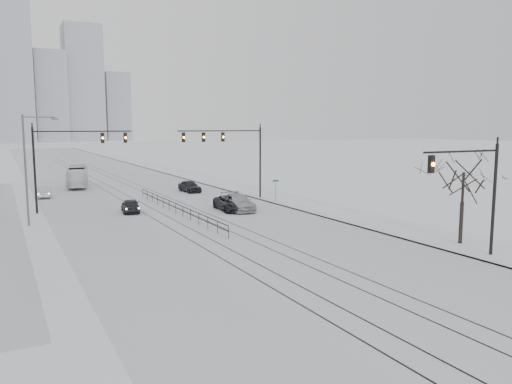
{
  "coord_description": "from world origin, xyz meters",
  "views": [
    {
      "loc": [
        -14.32,
        -14.11,
        7.99
      ],
      "look_at": [
        2.51,
        18.56,
        3.2
      ],
      "focal_mm": 35.0,
      "sensor_mm": 36.0,
      "label": 1
    }
  ],
  "objects_px": {
    "bare_tree": "(463,180)",
    "box_truck": "(78,177)",
    "traffic_mast_near": "(477,185)",
    "sedan_sb_inner": "(131,206)",
    "sedan_nb_far": "(190,186)",
    "sedan_nb_front": "(231,203)",
    "sedan_nb_right": "(238,203)",
    "sedan_sb_outer": "(44,192)"
  },
  "relations": [
    {
      "from": "bare_tree",
      "to": "box_truck",
      "type": "xyz_separation_m",
      "value": [
        -18.32,
        47.12,
        -3.1
      ]
    },
    {
      "from": "traffic_mast_near",
      "to": "sedan_sb_inner",
      "type": "bearing_deg",
      "value": 118.51
    },
    {
      "from": "bare_tree",
      "to": "sedan_nb_far",
      "type": "bearing_deg",
      "value": 100.92
    },
    {
      "from": "traffic_mast_near",
      "to": "box_truck",
      "type": "height_order",
      "value": "traffic_mast_near"
    },
    {
      "from": "bare_tree",
      "to": "sedan_nb_front",
      "type": "bearing_deg",
      "value": 111.41
    },
    {
      "from": "sedan_nb_front",
      "to": "bare_tree",
      "type": "bearing_deg",
      "value": -63.86
    },
    {
      "from": "sedan_nb_front",
      "to": "sedan_nb_far",
      "type": "bearing_deg",
      "value": 90.45
    },
    {
      "from": "box_truck",
      "to": "sedan_sb_inner",
      "type": "bearing_deg",
      "value": 103.43
    },
    {
      "from": "sedan_nb_far",
      "to": "sedan_nb_front",
      "type": "bearing_deg",
      "value": -98.6
    },
    {
      "from": "sedan_nb_right",
      "to": "sedan_nb_far",
      "type": "height_order",
      "value": "sedan_nb_right"
    },
    {
      "from": "sedan_sb_inner",
      "to": "traffic_mast_near",
      "type": "bearing_deg",
      "value": 126.86
    },
    {
      "from": "sedan_sb_outer",
      "to": "box_truck",
      "type": "height_order",
      "value": "box_truck"
    },
    {
      "from": "box_truck",
      "to": "sedan_sb_outer",
      "type": "bearing_deg",
      "value": 71.75
    },
    {
      "from": "sedan_nb_front",
      "to": "sedan_nb_right",
      "type": "relative_size",
      "value": 0.96
    },
    {
      "from": "sedan_nb_far",
      "to": "sedan_sb_inner",
      "type": "bearing_deg",
      "value": -135.08
    },
    {
      "from": "traffic_mast_near",
      "to": "sedan_sb_inner",
      "type": "distance_m",
      "value": 30.41
    },
    {
      "from": "sedan_sb_inner",
      "to": "sedan_nb_front",
      "type": "distance_m",
      "value": 9.51
    },
    {
      "from": "traffic_mast_near",
      "to": "sedan_nb_far",
      "type": "xyz_separation_m",
      "value": [
        -4.37,
        38.13,
        -3.84
      ]
    },
    {
      "from": "bare_tree",
      "to": "sedan_nb_right",
      "type": "xyz_separation_m",
      "value": [
        -7.29,
        19.9,
        -3.71
      ]
    },
    {
      "from": "bare_tree",
      "to": "sedan_nb_far",
      "type": "height_order",
      "value": "bare_tree"
    },
    {
      "from": "sedan_nb_front",
      "to": "sedan_sb_inner",
      "type": "bearing_deg",
      "value": 164.13
    },
    {
      "from": "sedan_nb_right",
      "to": "sedan_nb_far",
      "type": "relative_size",
      "value": 1.27
    },
    {
      "from": "sedan_nb_right",
      "to": "traffic_mast_near",
      "type": "bearing_deg",
      "value": -72.51
    },
    {
      "from": "traffic_mast_near",
      "to": "sedan_sb_inner",
      "type": "height_order",
      "value": "traffic_mast_near"
    },
    {
      "from": "traffic_mast_near",
      "to": "box_truck",
      "type": "xyz_separation_m",
      "value": [
        -15.91,
        50.13,
        -3.17
      ]
    },
    {
      "from": "sedan_nb_right",
      "to": "box_truck",
      "type": "distance_m",
      "value": 29.38
    },
    {
      "from": "box_truck",
      "to": "bare_tree",
      "type": "bearing_deg",
      "value": 121.01
    },
    {
      "from": "sedan_nb_right",
      "to": "sedan_sb_inner",
      "type": "bearing_deg",
      "value": 164.75
    },
    {
      "from": "sedan_nb_front",
      "to": "sedan_nb_right",
      "type": "distance_m",
      "value": 0.66
    },
    {
      "from": "traffic_mast_near",
      "to": "sedan_nb_front",
      "type": "height_order",
      "value": "traffic_mast_near"
    },
    {
      "from": "bare_tree",
      "to": "sedan_sb_inner",
      "type": "xyz_separation_m",
      "value": [
        -16.8,
        23.5,
        -3.83
      ]
    },
    {
      "from": "bare_tree",
      "to": "sedan_nb_front",
      "type": "xyz_separation_m",
      "value": [
        -7.9,
        20.15,
        -3.77
      ]
    },
    {
      "from": "bare_tree",
      "to": "sedan_nb_front",
      "type": "relative_size",
      "value": 1.18
    },
    {
      "from": "sedan_sb_inner",
      "to": "sedan_nb_far",
      "type": "relative_size",
      "value": 0.91
    },
    {
      "from": "bare_tree",
      "to": "traffic_mast_near",
      "type": "bearing_deg",
      "value": -128.76
    },
    {
      "from": "sedan_nb_right",
      "to": "box_truck",
      "type": "relative_size",
      "value": 0.54
    },
    {
      "from": "sedan_sb_outer",
      "to": "traffic_mast_near",
      "type": "bearing_deg",
      "value": 123.18
    },
    {
      "from": "sedan_nb_far",
      "to": "sedan_sb_outer",
      "type": "bearing_deg",
      "value": 165.96
    },
    {
      "from": "bare_tree",
      "to": "sedan_sb_inner",
      "type": "relative_size",
      "value": 1.58
    },
    {
      "from": "bare_tree",
      "to": "sedan_nb_right",
      "type": "relative_size",
      "value": 1.14
    },
    {
      "from": "sedan_sb_inner",
      "to": "bare_tree",
      "type": "bearing_deg",
      "value": 133.92
    },
    {
      "from": "sedan_sb_outer",
      "to": "sedan_nb_front",
      "type": "relative_size",
      "value": 0.74
    }
  ]
}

